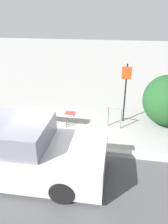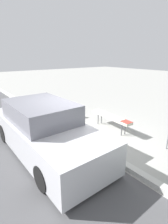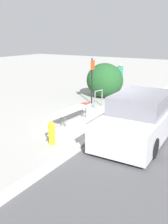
% 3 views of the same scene
% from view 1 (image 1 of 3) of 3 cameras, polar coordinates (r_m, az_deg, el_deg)
% --- Properties ---
extents(ground_plane, '(60.00, 60.00, 0.00)m').
position_cam_1_polar(ground_plane, '(7.34, -11.26, -8.84)').
color(ground_plane, '#9E9E99').
extents(curb, '(60.00, 0.20, 0.13)m').
position_cam_1_polar(curb, '(7.30, -11.31, -8.42)').
color(curb, '#B7B7B2').
rests_on(curb, ground_plane).
extents(bench, '(2.00, 0.45, 0.58)m').
position_cam_1_polar(bench, '(8.41, -8.97, -0.12)').
color(bench, '#515156').
rests_on(bench, ground_plane).
extents(bike_rack, '(0.54, 0.19, 0.83)m').
position_cam_1_polar(bike_rack, '(8.20, 7.96, -0.77)').
color(bike_rack, gray).
rests_on(bike_rack, ground_plane).
extents(sign_post, '(0.36, 0.08, 2.30)m').
position_cam_1_polar(sign_post, '(8.40, 10.79, 6.15)').
color(sign_post, black).
rests_on(sign_post, ground_plane).
extents(shrub_hedge, '(1.87, 2.09, 1.92)m').
position_cam_1_polar(shrub_hedge, '(8.83, 21.06, 2.86)').
color(shrub_hedge, '#1E4C23').
rests_on(shrub_hedge, ground_plane).
extents(parked_car_near, '(4.79, 1.89, 1.54)m').
position_cam_1_polar(parked_car_near, '(6.09, -18.10, -9.62)').
color(parked_car_near, black).
rests_on(parked_car_near, ground_plane).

